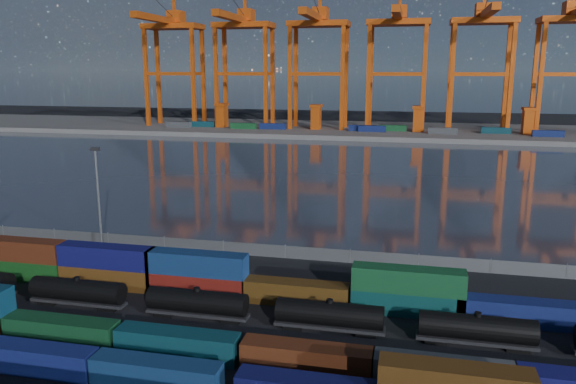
# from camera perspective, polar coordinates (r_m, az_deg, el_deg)

# --- Properties ---
(ground) EXTENTS (700.00, 700.00, 0.00)m
(ground) POSITION_cam_1_polar(r_m,az_deg,el_deg) (62.12, -6.27, -14.93)
(ground) COLOR black
(ground) RESTS_ON ground
(harbor_water) EXTENTS (700.00, 700.00, 0.00)m
(harbor_water) POSITION_cam_1_polar(r_m,az_deg,el_deg) (160.72, 5.86, 2.08)
(harbor_water) COLOR #303745
(harbor_water) RESTS_ON ground
(far_quay) EXTENTS (700.00, 70.00, 2.00)m
(far_quay) POSITION_cam_1_polar(r_m,az_deg,el_deg) (264.19, 8.62, 6.22)
(far_quay) COLOR #514F4C
(far_quay) RESTS_ON ground
(container_row_south) EXTENTS (139.05, 2.48, 5.29)m
(container_row_south) POSITION_cam_1_polar(r_m,az_deg,el_deg) (51.26, -1.23, -18.89)
(container_row_south) COLOR #404345
(container_row_south) RESTS_ON ground
(container_row_mid) EXTENTS (141.06, 2.58, 5.50)m
(container_row_mid) POSITION_cam_1_polar(r_m,az_deg,el_deg) (60.36, -13.41, -14.36)
(container_row_mid) COLOR #424647
(container_row_mid) RESTS_ON ground
(container_row_north) EXTENTS (142.87, 2.67, 5.69)m
(container_row_north) POSITION_cam_1_polar(r_m,az_deg,el_deg) (74.51, -11.04, -8.34)
(container_row_north) COLOR #100F4E
(container_row_north) RESTS_ON ground
(tanker_string) EXTENTS (120.78, 2.64, 3.77)m
(tanker_string) POSITION_cam_1_polar(r_m,az_deg,el_deg) (70.29, -15.18, -10.26)
(tanker_string) COLOR black
(tanker_string) RESTS_ON ground
(waterfront_fence) EXTENTS (160.12, 0.12, 2.20)m
(waterfront_fence) POSITION_cam_1_polar(r_m,az_deg,el_deg) (86.64, -0.29, -6.10)
(waterfront_fence) COLOR #595B5E
(waterfront_fence) RESTS_ON ground
(yard_light_mast) EXTENTS (1.60, 0.40, 16.60)m
(yard_light_mast) POSITION_cam_1_polar(r_m,az_deg,el_deg) (93.86, -18.74, -0.07)
(yard_light_mast) COLOR slate
(yard_light_mast) RESTS_ON ground
(gantry_cranes) EXTENTS (201.88, 51.61, 69.89)m
(gantry_cranes) POSITION_cam_1_polar(r_m,az_deg,el_deg) (256.99, 7.08, 15.44)
(gantry_cranes) COLOR #C1460D
(gantry_cranes) RESTS_ON ground
(quay_containers) EXTENTS (172.58, 10.99, 2.60)m
(quay_containers) POSITION_cam_1_polar(r_m,az_deg,el_deg) (250.58, 5.86, 6.50)
(quay_containers) COLOR navy
(quay_containers) RESTS_ON far_quay
(straddle_carriers) EXTENTS (140.00, 7.00, 11.10)m
(straddle_carriers) POSITION_cam_1_polar(r_m,az_deg,el_deg) (253.82, 7.93, 7.54)
(straddle_carriers) COLOR #C1460D
(straddle_carriers) RESTS_ON far_quay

